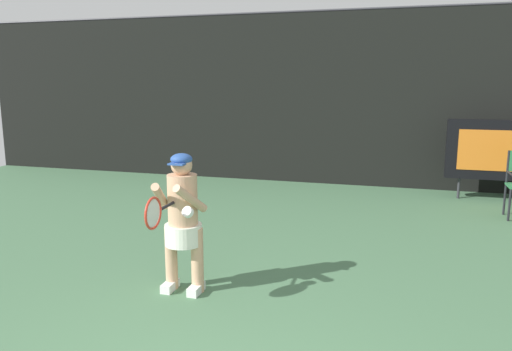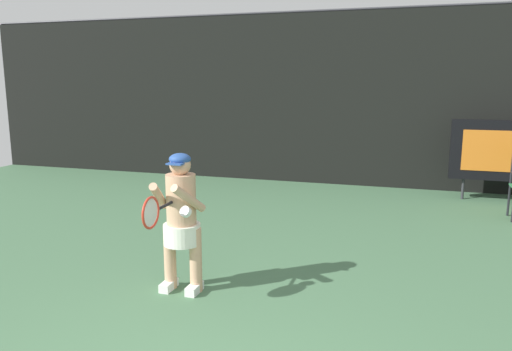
{
  "view_description": "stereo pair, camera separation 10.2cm",
  "coord_description": "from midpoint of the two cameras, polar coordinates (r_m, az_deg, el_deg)",
  "views": [
    {
      "loc": [
        1.04,
        -2.19,
        2.2
      ],
      "look_at": [
        -0.66,
        3.6,
        1.05
      ],
      "focal_mm": 34.99,
      "sensor_mm": 36.0,
      "label": 1
    },
    {
      "loc": [
        1.14,
        -2.16,
        2.2
      ],
      "look_at": [
        -0.66,
        3.6,
        1.05
      ],
      "focal_mm": 34.99,
      "sensor_mm": 36.0,
      "label": 2
    }
  ],
  "objects": [
    {
      "name": "scoreboard",
      "position": [
        10.2,
        26.79,
        2.55
      ],
      "size": [
        2.2,
        0.21,
        1.5
      ],
      "color": "black",
      "rests_on": "ground"
    },
    {
      "name": "backdrop_screen",
      "position": [
        10.74,
        10.65,
        8.5
      ],
      "size": [
        18.0,
        0.12,
        3.66
      ],
      "color": "black",
      "rests_on": "ground"
    },
    {
      "name": "tennis_player",
      "position": [
        5.26,
        -8.94,
        -4.76
      ],
      "size": [
        0.53,
        0.6,
        1.47
      ],
      "color": "white",
      "rests_on": "ground"
    },
    {
      "name": "tennis_racket",
      "position": [
        4.76,
        -12.14,
        -4.17
      ],
      "size": [
        0.03,
        0.6,
        0.31
      ],
      "rotation": [
        0.0,
        0.0,
        0.31
      ],
      "color": "black"
    }
  ]
}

